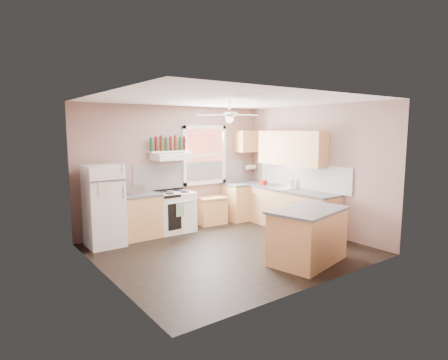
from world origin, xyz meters
TOP-DOWN VIEW (x-y plane):
  - floor at (0.00, 0.00)m, footprint 4.50×4.50m
  - ceiling at (0.00, 0.00)m, footprint 4.50×4.50m
  - wall_back at (0.00, 2.02)m, footprint 4.50×0.05m
  - wall_right at (2.27, 0.00)m, footprint 0.05×4.00m
  - wall_left at (-2.27, 0.00)m, footprint 0.05×4.00m
  - backsplash_back at (0.45, 1.99)m, footprint 2.90×0.03m
  - backsplash_right at (2.23, 0.30)m, footprint 0.03×2.60m
  - window_view at (0.75, 1.98)m, footprint 1.00×0.02m
  - window_frame at (0.75, 1.96)m, footprint 1.16×0.07m
  - refrigerator at (-1.76, 1.57)m, footprint 0.65×0.63m
  - base_cabinet_left at (-1.06, 1.70)m, footprint 0.90×0.60m
  - counter_left at (-1.06, 1.70)m, footprint 0.92×0.62m
  - toaster at (-1.05, 1.69)m, footprint 0.32×0.25m
  - stove at (-0.21, 1.70)m, footprint 0.81×0.67m
  - range_hood at (-0.23, 1.75)m, footprint 0.78×0.50m
  - bottle_shelf at (-0.23, 1.87)m, footprint 0.90×0.26m
  - cart at (0.79, 1.75)m, footprint 0.67×0.48m
  - base_cabinet_corner at (1.75, 1.70)m, footprint 1.00×0.60m
  - base_cabinet_right at (1.95, 0.30)m, footprint 0.60×2.20m
  - counter_corner at (1.75, 1.70)m, footprint 1.02×0.62m
  - counter_right at (1.94, 0.30)m, footprint 0.62×2.22m
  - sink at (1.94, 0.50)m, footprint 0.55×0.45m
  - faucet at (2.10, 0.50)m, footprint 0.03×0.03m
  - upper_cabinet_right at (2.08, 0.50)m, footprint 0.33×1.80m
  - upper_cabinet_corner at (1.95, 1.83)m, footprint 0.60×0.33m
  - paper_towel at (2.07, 1.86)m, footprint 0.26×0.12m
  - island at (0.67, -1.27)m, footprint 1.42×1.07m
  - island_top at (0.67, -1.27)m, footprint 1.51×1.16m
  - ceiling_fan_hub at (0.00, 0.00)m, footprint 0.20×0.20m
  - soap_bottle at (2.13, 0.50)m, footprint 0.13×0.13m
  - red_caddy at (1.89, 1.20)m, footprint 0.21×0.17m
  - wine_bottles at (-0.23, 1.87)m, footprint 0.86×0.06m

SIDE VIEW (x-z plane):
  - floor at x=0.00m, z-range 0.00..0.00m
  - cart at x=0.79m, z-range 0.00..0.64m
  - base_cabinet_left at x=-1.06m, z-range 0.00..0.86m
  - stove at x=-0.21m, z-range 0.00..0.86m
  - base_cabinet_corner at x=1.75m, z-range 0.00..0.86m
  - base_cabinet_right at x=1.95m, z-range 0.00..0.86m
  - island at x=0.67m, z-range 0.00..0.86m
  - refrigerator at x=-1.76m, z-range 0.00..1.53m
  - counter_left at x=-1.06m, z-range 0.86..0.90m
  - counter_corner at x=1.75m, z-range 0.86..0.90m
  - counter_right at x=1.94m, z-range 0.86..0.90m
  - island_top at x=0.67m, z-range 0.86..0.90m
  - sink at x=1.94m, z-range 0.88..0.91m
  - red_caddy at x=1.89m, z-range 0.90..1.00m
  - faucet at x=2.10m, z-range 0.90..1.04m
  - toaster at x=-1.05m, z-range 0.90..1.08m
  - soap_bottle at x=2.13m, z-range 0.90..1.13m
  - backsplash_back at x=0.45m, z-range 0.90..1.45m
  - backsplash_right at x=2.23m, z-range 0.90..1.45m
  - paper_towel at x=2.07m, z-range 1.19..1.31m
  - wall_back at x=0.00m, z-range 0.00..2.70m
  - wall_right at x=2.27m, z-range 0.00..2.70m
  - wall_left at x=-2.27m, z-range 0.00..2.70m
  - window_view at x=0.75m, z-range 1.00..2.20m
  - window_frame at x=0.75m, z-range 0.92..2.28m
  - range_hood at x=-0.23m, z-range 1.55..1.69m
  - bottle_shelf at x=-0.23m, z-range 1.71..1.73m
  - upper_cabinet_right at x=2.08m, z-range 1.40..2.16m
  - wine_bottles at x=-0.23m, z-range 1.72..2.03m
  - upper_cabinet_corner at x=1.95m, z-range 1.64..2.16m
  - ceiling_fan_hub at x=0.00m, z-range 2.41..2.49m
  - ceiling at x=0.00m, z-range 2.70..2.70m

